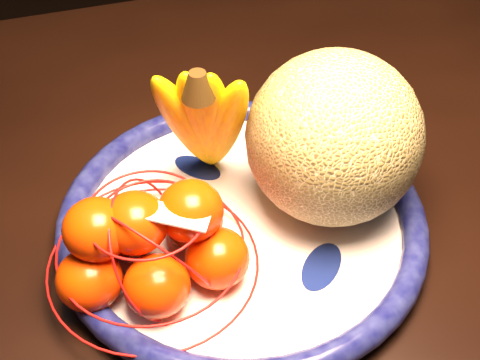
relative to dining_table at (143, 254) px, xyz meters
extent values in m
cube|color=black|center=(0.00, 0.00, 0.06)|extent=(1.62, 1.05, 0.04)
cylinder|color=black|center=(0.66, 0.45, -0.32)|extent=(0.06, 0.06, 0.73)
cylinder|color=white|center=(0.11, -0.06, 0.09)|extent=(0.37, 0.37, 0.02)
torus|color=#03033B|center=(0.11, -0.06, 0.10)|extent=(0.40, 0.40, 0.03)
cylinder|color=white|center=(0.11, -0.06, 0.08)|extent=(0.18, 0.18, 0.01)
ellipsoid|color=navy|center=(0.18, -0.14, 0.10)|extent=(0.14, 0.15, 0.00)
ellipsoid|color=navy|center=(0.08, 0.04, 0.10)|extent=(0.13, 0.13, 0.00)
ellipsoid|color=navy|center=(0.00, -0.06, 0.10)|extent=(0.12, 0.10, 0.00)
sphere|color=olive|center=(0.21, -0.05, 0.19)|extent=(0.18, 0.18, 0.18)
ellipsoid|color=#FBDC00|center=(0.07, 0.01, 0.19)|extent=(0.11, 0.11, 0.19)
ellipsoid|color=#FBDC00|center=(0.08, 0.01, 0.19)|extent=(0.08, 0.11, 0.19)
ellipsoid|color=#FBDC00|center=(0.09, 0.01, 0.19)|extent=(0.05, 0.11, 0.19)
ellipsoid|color=#FBDC00|center=(0.11, 0.00, 0.19)|extent=(0.06, 0.12, 0.19)
cone|color=black|center=(0.09, 0.01, 0.28)|extent=(0.03, 0.03, 0.03)
ellipsoid|color=#FF4000|center=(-0.05, -0.13, 0.13)|extent=(0.06, 0.06, 0.06)
ellipsoid|color=#FF4000|center=(0.01, -0.15, 0.13)|extent=(0.06, 0.06, 0.06)
ellipsoid|color=#FF4000|center=(0.07, -0.13, 0.13)|extent=(0.06, 0.06, 0.06)
ellipsoid|color=#FF4000|center=(-0.01, -0.07, 0.13)|extent=(0.06, 0.06, 0.06)
ellipsoid|color=#FF4000|center=(0.06, -0.07, 0.13)|extent=(0.06, 0.06, 0.06)
ellipsoid|color=#FF4000|center=(0.00, -0.10, 0.17)|extent=(0.06, 0.06, 0.06)
ellipsoid|color=#FF4000|center=(0.05, -0.10, 0.17)|extent=(0.06, 0.06, 0.06)
ellipsoid|color=#FF4000|center=(-0.04, -0.10, 0.17)|extent=(0.06, 0.06, 0.06)
torus|color=#AF100E|center=(0.01, -0.11, 0.11)|extent=(0.24, 0.24, 0.00)
torus|color=#AF100E|center=(0.01, -0.11, 0.14)|extent=(0.21, 0.21, 0.00)
torus|color=#AF100E|center=(0.01, -0.11, 0.18)|extent=(0.13, 0.13, 0.00)
torus|color=#AF100E|center=(0.01, -0.11, 0.13)|extent=(0.15, 0.09, 0.13)
torus|color=#AF100E|center=(0.01, -0.11, 0.13)|extent=(0.10, 0.16, 0.13)
torus|color=#AF100E|center=(0.01, -0.11, 0.13)|extent=(0.14, 0.15, 0.13)
cube|color=white|center=(0.03, -0.12, 0.19)|extent=(0.08, 0.05, 0.01)
camera|label=1|loc=(0.01, -0.53, 0.64)|focal=50.00mm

